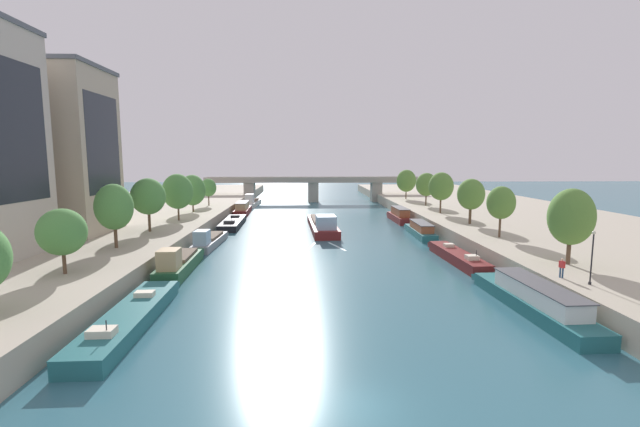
{
  "coord_description": "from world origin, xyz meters",
  "views": [
    {
      "loc": [
        -2.49,
        -19.42,
        12.0
      ],
      "look_at": [
        0.0,
        48.18,
        3.27
      ],
      "focal_mm": 24.14,
      "sensor_mm": 36.0,
      "label": 1
    }
  ],
  "objects_px": {
    "lamppost_right_bank": "(592,255)",
    "tree_right_distant": "(426,185)",
    "tree_right_by_lamp": "(571,217)",
    "tree_right_end_of_row": "(471,194)",
    "moored_boat_left_lone": "(179,263)",
    "moored_boat_left_near": "(243,209)",
    "tree_left_far": "(148,197)",
    "tree_right_second": "(441,186)",
    "moored_boat_left_far": "(233,223)",
    "tree_left_past_mid": "(62,232)",
    "tree_left_nearest": "(114,207)",
    "moored_boat_left_midway": "(130,318)",
    "moored_boat_right_near": "(533,299)",
    "tree_left_midway": "(178,191)",
    "moored_boat_right_gap_after": "(457,257)",
    "moored_boat_right_midway": "(399,216)",
    "moored_boat_left_gap_after": "(252,202)",
    "tree_left_second": "(192,190)",
    "bridge_far": "(313,186)",
    "tree_right_past_mid": "(406,181)",
    "person_on_quay": "(562,267)",
    "moored_boat_left_downstream": "(209,240)",
    "barge_midriver": "(322,224)",
    "tree_left_by_lamp": "(208,188)",
    "tree_right_third": "(501,203)",
    "moored_boat_right_far": "(420,230)"
  },
  "relations": [
    {
      "from": "tree_right_by_lamp",
      "to": "tree_right_end_of_row",
      "type": "height_order",
      "value": "tree_right_by_lamp"
    },
    {
      "from": "tree_left_by_lamp",
      "to": "moored_boat_left_downstream",
      "type": "bearing_deg",
      "value": -77.72
    },
    {
      "from": "moored_boat_left_downstream",
      "to": "bridge_far",
      "type": "height_order",
      "value": "bridge_far"
    },
    {
      "from": "moored_boat_left_midway",
      "to": "lamppost_right_bank",
      "type": "relative_size",
      "value": 3.83
    },
    {
      "from": "tree_left_midway",
      "to": "person_on_quay",
      "type": "distance_m",
      "value": 53.51
    },
    {
      "from": "moored_boat_left_midway",
      "to": "tree_left_midway",
      "type": "height_order",
      "value": "tree_left_midway"
    },
    {
      "from": "moored_boat_left_near",
      "to": "moored_boat_left_midway",
      "type": "bearing_deg",
      "value": -89.37
    },
    {
      "from": "tree_left_by_lamp",
      "to": "tree_right_third",
      "type": "distance_m",
      "value": 58.08
    },
    {
      "from": "lamppost_right_bank",
      "to": "tree_right_distant",
      "type": "bearing_deg",
      "value": 86.91
    },
    {
      "from": "tree_right_third",
      "to": "barge_midriver",
      "type": "bearing_deg",
      "value": 137.61
    },
    {
      "from": "tree_left_past_mid",
      "to": "tree_left_nearest",
      "type": "relative_size",
      "value": 0.8
    },
    {
      "from": "moored_boat_left_lone",
      "to": "tree_left_past_mid",
      "type": "bearing_deg",
      "value": -130.12
    },
    {
      "from": "barge_midriver",
      "to": "moored_boat_right_midway",
      "type": "distance_m",
      "value": 17.88
    },
    {
      "from": "moored_boat_left_downstream",
      "to": "tree_left_second",
      "type": "relative_size",
      "value": 1.9
    },
    {
      "from": "moored_boat_left_downstream",
      "to": "tree_left_by_lamp",
      "type": "relative_size",
      "value": 2.31
    },
    {
      "from": "tree_right_distant",
      "to": "lamppost_right_bank",
      "type": "distance_m",
      "value": 56.23
    },
    {
      "from": "tree_left_far",
      "to": "tree_right_second",
      "type": "xyz_separation_m",
      "value": [
        45.0,
        17.68,
        0.09
      ]
    },
    {
      "from": "moored_boat_left_lone",
      "to": "moored_boat_left_downstream",
      "type": "distance_m",
      "value": 13.47
    },
    {
      "from": "tree_left_past_mid",
      "to": "tree_left_far",
      "type": "relative_size",
      "value": 0.78
    },
    {
      "from": "moored_boat_left_lone",
      "to": "moored_boat_left_near",
      "type": "relative_size",
      "value": 0.95
    },
    {
      "from": "moored_boat_right_near",
      "to": "moored_boat_right_gap_after",
      "type": "relative_size",
      "value": 1.11
    },
    {
      "from": "moored_boat_right_near",
      "to": "moored_boat_left_downstream",
      "type": "bearing_deg",
      "value": 139.51
    },
    {
      "from": "barge_midriver",
      "to": "tree_left_midway",
      "type": "relative_size",
      "value": 2.9
    },
    {
      "from": "moored_boat_right_far",
      "to": "lamppost_right_bank",
      "type": "distance_m",
      "value": 33.85
    },
    {
      "from": "moored_boat_left_near",
      "to": "tree_left_second",
      "type": "bearing_deg",
      "value": -117.48
    },
    {
      "from": "tree_right_by_lamp",
      "to": "tree_right_distant",
      "type": "bearing_deg",
      "value": 89.03
    },
    {
      "from": "moored_boat_left_midway",
      "to": "moored_boat_right_near",
      "type": "relative_size",
      "value": 1.01
    },
    {
      "from": "tree_right_by_lamp",
      "to": "moored_boat_left_downstream",
      "type": "bearing_deg",
      "value": 151.51
    },
    {
      "from": "moored_boat_left_near",
      "to": "moored_boat_right_gap_after",
      "type": "relative_size",
      "value": 0.93
    },
    {
      "from": "moored_boat_left_gap_after",
      "to": "tree_right_distant",
      "type": "bearing_deg",
      "value": -28.86
    },
    {
      "from": "moored_boat_left_midway",
      "to": "tree_left_midway",
      "type": "bearing_deg",
      "value": 100.89
    },
    {
      "from": "moored_boat_right_gap_after",
      "to": "tree_right_end_of_row",
      "type": "bearing_deg",
      "value": 64.08
    },
    {
      "from": "moored_boat_right_gap_after",
      "to": "moored_boat_right_midway",
      "type": "relative_size",
      "value": 1.18
    },
    {
      "from": "moored_boat_right_near",
      "to": "moored_boat_right_gap_after",
      "type": "height_order",
      "value": "moored_boat_right_near"
    },
    {
      "from": "tree_right_by_lamp",
      "to": "tree_left_far",
      "type": "bearing_deg",
      "value": 156.49
    },
    {
      "from": "moored_boat_left_lone",
      "to": "moored_boat_left_gap_after",
      "type": "xyz_separation_m",
      "value": [
        0.04,
        64.1,
        -0.03
      ]
    },
    {
      "from": "tree_left_past_mid",
      "to": "tree_left_second",
      "type": "height_order",
      "value": "tree_left_second"
    },
    {
      "from": "tree_right_past_mid",
      "to": "person_on_quay",
      "type": "xyz_separation_m",
      "value": [
        -3.39,
        -68.62,
        -3.43
      ]
    },
    {
      "from": "moored_boat_left_midway",
      "to": "bridge_far",
      "type": "distance_m",
      "value": 89.78
    },
    {
      "from": "tree_right_end_of_row",
      "to": "tree_right_third",
      "type": "bearing_deg",
      "value": -92.87
    },
    {
      "from": "barge_midriver",
      "to": "tree_left_midway",
      "type": "height_order",
      "value": "tree_left_midway"
    },
    {
      "from": "moored_boat_left_far",
      "to": "lamppost_right_bank",
      "type": "relative_size",
      "value": 3.73
    },
    {
      "from": "moored_boat_left_gap_after",
      "to": "bridge_far",
      "type": "distance_m",
      "value": 18.74
    },
    {
      "from": "tree_left_midway",
      "to": "tree_right_distant",
      "type": "relative_size",
      "value": 1.08
    },
    {
      "from": "moored_boat_left_lone",
      "to": "moored_boat_right_gap_after",
      "type": "relative_size",
      "value": 0.89
    },
    {
      "from": "barge_midriver",
      "to": "bridge_far",
      "type": "bearing_deg",
      "value": 90.63
    },
    {
      "from": "moored_boat_left_far",
      "to": "tree_left_far",
      "type": "height_order",
      "value": "tree_left_far"
    },
    {
      "from": "moored_boat_left_gap_after",
      "to": "moored_boat_right_midway",
      "type": "relative_size",
      "value": 1.18
    },
    {
      "from": "moored_boat_left_downstream",
      "to": "tree_left_midway",
      "type": "relative_size",
      "value": 1.75
    },
    {
      "from": "moored_boat_right_far",
      "to": "tree_right_end_of_row",
      "type": "relative_size",
      "value": 1.89
    }
  ]
}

